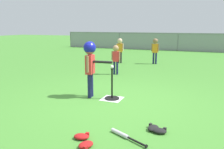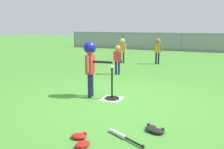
{
  "view_description": "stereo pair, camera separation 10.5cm",
  "coord_description": "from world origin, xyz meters",
  "px_view_note": "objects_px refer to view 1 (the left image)",
  "views": [
    {
      "loc": [
        1.59,
        -4.39,
        1.58
      ],
      "look_at": [
        -0.22,
        0.16,
        0.55
      ],
      "focal_mm": 37.05,
      "sensor_mm": 36.0,
      "label": 1
    },
    {
      "loc": [
        1.68,
        -4.35,
        1.58
      ],
      "look_at": [
        -0.22,
        0.16,
        0.55
      ],
      "focal_mm": 37.05,
      "sensor_mm": 36.0,
      "label": 2
    }
  ],
  "objects_px": {
    "fielder_near_left": "(120,47)",
    "glove_near_bats": "(86,145)",
    "batter_child": "(90,58)",
    "fielder_deep_right": "(116,56)",
    "batting_tee": "(112,94)",
    "spare_bat_silver": "(123,135)",
    "baseball_on_tee": "(112,67)",
    "glove_tossed_aside": "(160,131)",
    "glove_outfield_drop": "(153,128)",
    "fielder_near_right": "(155,48)",
    "glove_by_plate": "(82,136)"
  },
  "relations": [
    {
      "from": "fielder_near_left",
      "to": "glove_near_bats",
      "type": "xyz_separation_m",
      "value": [
        2.0,
        -6.89,
        -0.65
      ]
    },
    {
      "from": "batter_child",
      "to": "fielder_deep_right",
      "type": "bearing_deg",
      "value": 98.06
    },
    {
      "from": "batter_child",
      "to": "glove_near_bats",
      "type": "distance_m",
      "value": 2.39
    },
    {
      "from": "batting_tee",
      "to": "spare_bat_silver",
      "type": "relative_size",
      "value": 1.09
    },
    {
      "from": "baseball_on_tee",
      "to": "fielder_near_left",
      "type": "xyz_separation_m",
      "value": [
        -1.55,
        4.82,
        -0.04
      ]
    },
    {
      "from": "baseball_on_tee",
      "to": "glove_near_bats",
      "type": "bearing_deg",
      "value": -77.79
    },
    {
      "from": "fielder_deep_right",
      "to": "batting_tee",
      "type": "bearing_deg",
      "value": -71.04
    },
    {
      "from": "glove_tossed_aside",
      "to": "glove_near_bats",
      "type": "bearing_deg",
      "value": -136.66
    },
    {
      "from": "glove_outfield_drop",
      "to": "fielder_deep_right",
      "type": "bearing_deg",
      "value": 118.61
    },
    {
      "from": "fielder_near_left",
      "to": "glove_tossed_aside",
      "type": "relative_size",
      "value": 4.65
    },
    {
      "from": "fielder_deep_right",
      "to": "glove_near_bats",
      "type": "distance_m",
      "value": 4.78
    },
    {
      "from": "fielder_near_left",
      "to": "glove_outfield_drop",
      "type": "distance_m",
      "value": 6.66
    },
    {
      "from": "batting_tee",
      "to": "fielder_deep_right",
      "type": "distance_m",
      "value": 2.69
    },
    {
      "from": "glove_outfield_drop",
      "to": "fielder_near_right",
      "type": "bearing_deg",
      "value": 101.22
    },
    {
      "from": "baseball_on_tee",
      "to": "batter_child",
      "type": "bearing_deg",
      "value": -174.67
    },
    {
      "from": "fielder_near_left",
      "to": "fielder_near_right",
      "type": "bearing_deg",
      "value": 12.06
    },
    {
      "from": "batting_tee",
      "to": "glove_near_bats",
      "type": "distance_m",
      "value": 2.12
    },
    {
      "from": "baseball_on_tee",
      "to": "spare_bat_silver",
      "type": "xyz_separation_m",
      "value": [
        0.82,
        -1.61,
        -0.69
      ]
    },
    {
      "from": "glove_by_plate",
      "to": "glove_outfield_drop",
      "type": "height_order",
      "value": "same"
    },
    {
      "from": "batter_child",
      "to": "fielder_near_left",
      "type": "xyz_separation_m",
      "value": [
        -1.05,
        4.87,
        -0.21
      ]
    },
    {
      "from": "batter_child",
      "to": "fielder_near_right",
      "type": "height_order",
      "value": "batter_child"
    },
    {
      "from": "fielder_near_left",
      "to": "glove_outfield_drop",
      "type": "bearing_deg",
      "value": -65.76
    },
    {
      "from": "batting_tee",
      "to": "fielder_near_right",
      "type": "relative_size",
      "value": 0.63
    },
    {
      "from": "batter_child",
      "to": "baseball_on_tee",
      "type": "bearing_deg",
      "value": 5.33
    },
    {
      "from": "batter_child",
      "to": "fielder_near_left",
      "type": "distance_m",
      "value": 4.98
    },
    {
      "from": "fielder_near_right",
      "to": "fielder_deep_right",
      "type": "bearing_deg",
      "value": -106.14
    },
    {
      "from": "glove_tossed_aside",
      "to": "glove_outfield_drop",
      "type": "xyz_separation_m",
      "value": [
        -0.11,
        0.06,
        0.0
      ]
    },
    {
      "from": "fielder_deep_right",
      "to": "glove_outfield_drop",
      "type": "relative_size",
      "value": 3.97
    },
    {
      "from": "batting_tee",
      "to": "batter_child",
      "type": "relative_size",
      "value": 0.54
    },
    {
      "from": "baseball_on_tee",
      "to": "fielder_deep_right",
      "type": "relative_size",
      "value": 0.08
    },
    {
      "from": "glove_near_bats",
      "to": "glove_by_plate",
      "type": "bearing_deg",
      "value": 131.41
    },
    {
      "from": "spare_bat_silver",
      "to": "fielder_near_left",
      "type": "bearing_deg",
      "value": 110.2
    },
    {
      "from": "batter_child",
      "to": "glove_near_bats",
      "type": "relative_size",
      "value": 4.77
    },
    {
      "from": "fielder_near_left",
      "to": "spare_bat_silver",
      "type": "relative_size",
      "value": 1.69
    },
    {
      "from": "glove_near_bats",
      "to": "glove_outfield_drop",
      "type": "relative_size",
      "value": 1.08
    },
    {
      "from": "baseball_on_tee",
      "to": "glove_tossed_aside",
      "type": "relative_size",
      "value": 0.32
    },
    {
      "from": "glove_tossed_aside",
      "to": "fielder_deep_right",
      "type": "bearing_deg",
      "value": 119.5
    },
    {
      "from": "batter_child",
      "to": "glove_tossed_aside",
      "type": "height_order",
      "value": "batter_child"
    },
    {
      "from": "fielder_deep_right",
      "to": "fielder_near_right",
      "type": "height_order",
      "value": "fielder_near_right"
    },
    {
      "from": "batting_tee",
      "to": "fielder_deep_right",
      "type": "height_order",
      "value": "fielder_deep_right"
    },
    {
      "from": "batting_tee",
      "to": "fielder_near_right",
      "type": "distance_m",
      "value": 5.17
    },
    {
      "from": "baseball_on_tee",
      "to": "fielder_near_right",
      "type": "xyz_separation_m",
      "value": [
        -0.09,
        5.13,
        -0.03
      ]
    },
    {
      "from": "batting_tee",
      "to": "fielder_near_right",
      "type": "height_order",
      "value": "fielder_near_right"
    },
    {
      "from": "fielder_near_left",
      "to": "glove_by_plate",
      "type": "relative_size",
      "value": 4.3
    },
    {
      "from": "glove_outfield_drop",
      "to": "batter_child",
      "type": "bearing_deg",
      "value": 144.84
    },
    {
      "from": "glove_outfield_drop",
      "to": "glove_by_plate",
      "type": "bearing_deg",
      "value": -143.51
    },
    {
      "from": "glove_by_plate",
      "to": "glove_near_bats",
      "type": "height_order",
      "value": "same"
    },
    {
      "from": "fielder_deep_right",
      "to": "baseball_on_tee",
      "type": "bearing_deg",
      "value": -71.04
    },
    {
      "from": "baseball_on_tee",
      "to": "glove_near_bats",
      "type": "height_order",
      "value": "baseball_on_tee"
    },
    {
      "from": "fielder_near_left",
      "to": "fielder_near_right",
      "type": "relative_size",
      "value": 0.99
    }
  ]
}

